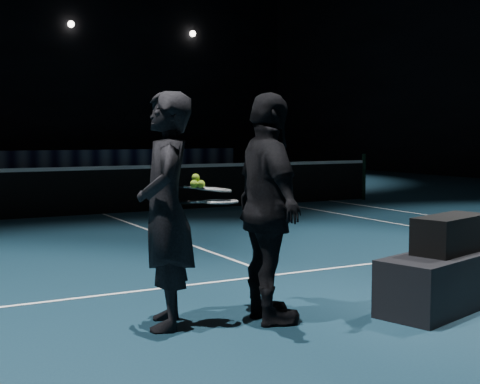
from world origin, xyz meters
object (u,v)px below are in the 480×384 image
object	(u,v)px
tennis_balls	(197,182)
racket_lower	(221,202)
player_a	(166,210)
racket_upper	(214,189)
player_b	(269,209)
player_bench	(449,279)
racket_bag	(451,234)

from	to	relation	value
tennis_balls	racket_lower	bearing A→B (deg)	-20.93
player_a	racket_upper	distance (m)	0.43
player_b	racket_upper	xyz separation A→B (m)	(-0.41, 0.19, 0.16)
player_b	racket_lower	size ratio (longest dim) A/B	2.82
player_a	player_b	size ratio (longest dim) A/B	1.00
player_bench	player_b	bearing A→B (deg)	152.19
tennis_balls	player_b	bearing A→B (deg)	-19.95
player_bench	racket_upper	bearing A→B (deg)	149.53
player_bench	player_b	world-z (taller)	player_b
player_b	racket_lower	xyz separation A→B (m)	(-0.38, 0.13, 0.06)
racket_lower	player_a	bearing A→B (deg)	-180.00
racket_lower	player_b	bearing A→B (deg)	0.00
player_bench	tennis_balls	bearing A→B (deg)	150.05
racket_bag	racket_upper	size ratio (longest dim) A/B	1.23
racket_bag	racket_lower	world-z (taller)	racket_lower
player_a	racket_upper	world-z (taller)	player_a
racket_bag	racket_upper	bearing A→B (deg)	149.53
racket_lower	player_bench	bearing A→B (deg)	6.51
player_a	player_b	bearing A→B (deg)	91.86
tennis_balls	racket_bag	bearing A→B (deg)	-13.61
player_a	racket_upper	bearing A→B (deg)	97.57
player_bench	racket_upper	distance (m)	2.37
racket_bag	player_a	distance (m)	2.62
racket_bag	racket_upper	xyz separation A→B (m)	(-2.13, 0.54, 0.45)
player_a	tennis_balls	distance (m)	0.34
player_bench	player_b	size ratio (longest dim) A/B	0.87
player_b	player_a	bearing A→B (deg)	80.41
player_a	player_b	xyz separation A→B (m)	(0.80, -0.28, 0.00)
player_b	racket_upper	distance (m)	0.48
player_a	racket_lower	bearing A→B (deg)	91.86
racket_bag	racket_lower	xyz separation A→B (m)	(-2.10, 0.48, 0.35)
player_bench	racket_bag	world-z (taller)	racket_bag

